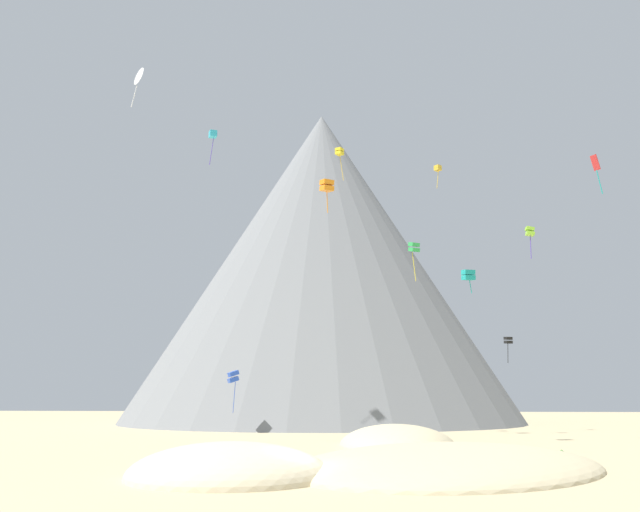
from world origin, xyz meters
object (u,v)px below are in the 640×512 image
object	(u,v)px
kite_blue_low	(233,377)
bush_low_patch	(481,478)
bush_mid_center	(524,453)
kite_black_low	(508,341)
bush_ridge_crest	(562,456)
kite_orange_mid	(327,186)
kite_cyan_high	(213,135)
kite_yellow_high	(340,152)
kite_red_mid	(596,166)
kite_green_mid	(414,248)
rock_massif	(322,270)
bush_near_left	(470,451)
kite_teal_mid	(468,275)
kite_gold_high	(438,168)
kite_white_high	(138,76)
kite_lime_mid	(530,232)

from	to	relation	value
kite_blue_low	bush_low_patch	bearing A→B (deg)	-3.67
bush_mid_center	kite_black_low	world-z (taller)	kite_black_low
bush_ridge_crest	kite_orange_mid	size ratio (longest dim) A/B	0.67
kite_cyan_high	kite_yellow_high	size ratio (longest dim) A/B	1.04
kite_red_mid	kite_black_low	bearing A→B (deg)	34.88
kite_orange_mid	kite_blue_low	size ratio (longest dim) A/B	0.62
bush_mid_center	kite_green_mid	size ratio (longest dim) A/B	0.24
kite_red_mid	bush_low_patch	bearing A→B (deg)	174.29
bush_ridge_crest	rock_massif	distance (m)	84.63
bush_near_left	kite_teal_mid	distance (m)	23.94
kite_teal_mid	kite_red_mid	size ratio (longest dim) A/B	0.74
kite_orange_mid	kite_blue_low	xyz separation A→B (m)	(-15.14, 25.52, -17.94)
kite_cyan_high	kite_orange_mid	bearing A→B (deg)	-167.61
bush_mid_center	kite_red_mid	bearing A→B (deg)	19.26
bush_near_left	kite_green_mid	xyz separation A→B (m)	(-2.63, 28.66, 23.80)
kite_cyan_high	kite_gold_high	size ratio (longest dim) A/B	1.41
bush_low_patch	kite_teal_mid	world-z (taller)	kite_teal_mid
kite_orange_mid	kite_white_high	bearing A→B (deg)	-36.88
bush_low_patch	rock_massif	bearing A→B (deg)	101.22
kite_cyan_high	kite_yellow_high	distance (m)	17.80
bush_near_left	rock_massif	world-z (taller)	rock_massif
bush_ridge_crest	kite_green_mid	distance (m)	42.51
kite_cyan_high	kite_red_mid	distance (m)	50.76
bush_near_left	kite_lime_mid	distance (m)	32.65
kite_cyan_high	kite_red_mid	xyz separation A→B (m)	(41.92, -24.24, -15.21)
bush_low_patch	kite_orange_mid	distance (m)	36.23
bush_near_left	kite_lime_mid	size ratio (longest dim) A/B	0.69
kite_black_low	kite_yellow_high	xyz separation A→B (m)	(-22.25, -3.34, 26.49)
kite_white_high	kite_black_low	distance (m)	57.09
kite_black_low	kite_green_mid	size ratio (longest dim) A/B	0.65
kite_red_mid	kite_green_mid	bearing A→B (deg)	58.37
bush_low_patch	kite_white_high	size ratio (longest dim) A/B	0.45
bush_mid_center	kite_lime_mid	xyz separation A→B (m)	(6.79, 22.44, 23.33)
kite_blue_low	kite_black_low	bearing A→B (deg)	62.24
kite_white_high	kite_red_mid	world-z (taller)	kite_white_high
kite_red_mid	bush_mid_center	bearing A→B (deg)	139.54
kite_cyan_high	kite_gold_high	world-z (taller)	kite_cyan_high
bush_near_left	kite_lime_mid	world-z (taller)	kite_lime_mid
kite_cyan_high	kite_green_mid	bearing A→B (deg)	-111.85
bush_near_left	kite_white_high	xyz separation A→B (m)	(-33.14, 6.90, 38.82)
rock_massif	kite_blue_low	bearing A→B (deg)	-101.88
bush_mid_center	kite_cyan_high	size ratio (longest dim) A/B	0.26
bush_low_patch	kite_orange_mid	world-z (taller)	kite_orange_mid
rock_massif	kite_white_high	bearing A→B (deg)	-102.56
kite_teal_mid	kite_blue_low	world-z (taller)	kite_teal_mid
kite_orange_mid	bush_low_patch	bearing A→B (deg)	80.36
bush_ridge_crest	kite_gold_high	world-z (taller)	kite_gold_high
bush_ridge_crest	kite_cyan_high	bearing A→B (deg)	139.28
kite_gold_high	kite_yellow_high	size ratio (longest dim) A/B	0.74
rock_massif	bush_ridge_crest	bearing A→B (deg)	-71.67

